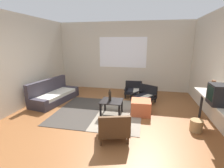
# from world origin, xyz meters

# --- Properties ---
(ground_plane) EXTENTS (7.80, 7.80, 0.00)m
(ground_plane) POSITION_xyz_m (0.00, 0.00, 0.00)
(ground_plane) COLOR brown
(far_wall_with_window) EXTENTS (5.60, 0.13, 2.70)m
(far_wall_with_window) POSITION_xyz_m (0.00, 3.06, 1.35)
(far_wall_with_window) COLOR beige
(far_wall_with_window) RESTS_ON ground
(side_wall_left) EXTENTS (0.12, 6.60, 2.70)m
(side_wall_left) POSITION_xyz_m (-2.66, 0.30, 1.35)
(side_wall_left) COLOR beige
(side_wall_left) RESTS_ON ground
(area_rug) EXTENTS (2.36, 2.14, 0.01)m
(area_rug) POSITION_xyz_m (-0.30, 0.52, 0.01)
(area_rug) COLOR #38332D
(area_rug) RESTS_ON ground
(couch) EXTENTS (0.99, 1.81, 0.73)m
(couch) POSITION_xyz_m (-2.01, 1.07, 0.22)
(couch) COLOR #38333D
(couch) RESTS_ON ground
(coffee_table) EXTENTS (0.57, 0.55, 0.40)m
(coffee_table) POSITION_xyz_m (0.09, 0.42, 0.33)
(coffee_table) COLOR black
(coffee_table) RESTS_ON ground
(armchair_by_window) EXTENTS (0.62, 0.56, 0.53)m
(armchair_by_window) POSITION_xyz_m (0.53, 2.14, 0.25)
(armchair_by_window) COLOR black
(armchair_by_window) RESTS_ON ground
(armchair_striped_foreground) EXTENTS (0.74, 0.71, 0.59)m
(armchair_striped_foreground) POSITION_xyz_m (0.37, -0.73, 0.26)
(armchair_striped_foreground) COLOR #472D19
(armchair_striped_foreground) RESTS_ON ground
(armchair_corner) EXTENTS (0.87, 0.86, 0.53)m
(armchair_corner) POSITION_xyz_m (0.96, 1.65, 0.23)
(armchair_corner) COLOR black
(armchair_corner) RESTS_ON ground
(ottoman_orange) EXTENTS (0.54, 0.54, 0.39)m
(ottoman_orange) POSITION_xyz_m (0.86, 0.63, 0.20)
(ottoman_orange) COLOR #BC5633
(ottoman_orange) RESTS_ON ground
(console_shelf) EXTENTS (0.40, 1.81, 0.79)m
(console_shelf) POSITION_xyz_m (2.37, -0.12, 0.71)
(console_shelf) COLOR beige
(console_shelf) RESTS_ON ground
(clay_vase) EXTENTS (0.20, 0.20, 0.33)m
(clay_vase) POSITION_xyz_m (2.37, 0.17, 0.91)
(clay_vase) COLOR brown
(clay_vase) RESTS_ON console_shelf
(glass_bottle) EXTENTS (0.07, 0.07, 0.31)m
(glass_bottle) POSITION_xyz_m (0.05, 0.41, 0.54)
(glass_bottle) COLOR black
(glass_bottle) RESTS_ON coffee_table
(wicker_basket) EXTENTS (0.26, 0.26, 0.26)m
(wicker_basket) POSITION_xyz_m (2.09, -0.03, 0.13)
(wicker_basket) COLOR #9E7A4C
(wicker_basket) RESTS_ON ground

